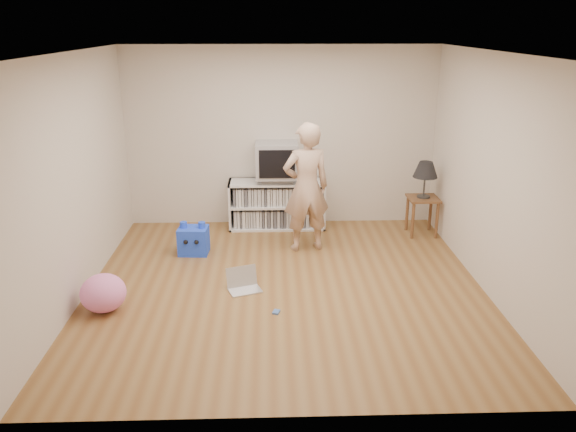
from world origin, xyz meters
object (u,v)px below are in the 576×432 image
(person, at_px, (306,188))
(plush_pink, at_px, (103,293))
(dvd_deck, at_px, (277,179))
(laptop, at_px, (243,283))
(plush_blue, at_px, (194,240))
(side_table, at_px, (423,206))
(media_unit, at_px, (277,204))
(crt_tv, at_px, (277,160))
(table_lamp, at_px, (426,170))

(person, xyz_separation_m, plush_pink, (-2.23, -1.64, -0.65))
(person, bearing_deg, dvd_deck, -80.13)
(laptop, relative_size, plush_blue, 0.98)
(side_table, height_order, laptop, side_table)
(side_table, xyz_separation_m, plush_blue, (-3.17, -0.61, -0.23))
(dvd_deck, distance_m, side_table, 2.12)
(media_unit, relative_size, side_table, 2.55)
(media_unit, bearing_deg, dvd_deck, -90.00)
(media_unit, bearing_deg, plush_pink, -126.39)
(media_unit, xyz_separation_m, dvd_deck, (0.00, -0.02, 0.39))
(plush_blue, xyz_separation_m, plush_pink, (-0.75, -1.52, 0.02))
(person, xyz_separation_m, plush_blue, (-1.48, -0.12, -0.67))
(person, bearing_deg, side_table, -176.93)
(dvd_deck, bearing_deg, side_table, -10.19)
(crt_tv, bearing_deg, plush_blue, -138.57)
(plush_pink, bearing_deg, laptop, 17.59)
(side_table, xyz_separation_m, plush_pink, (-3.92, -2.14, -0.21))
(table_lamp, xyz_separation_m, plush_pink, (-3.92, -2.14, -0.74))
(media_unit, xyz_separation_m, table_lamp, (2.06, -0.39, 0.59))
(dvd_deck, distance_m, table_lamp, 2.10)
(media_unit, height_order, crt_tv, crt_tv)
(dvd_deck, bearing_deg, plush_blue, -138.47)
(dvd_deck, distance_m, crt_tv, 0.29)
(media_unit, bearing_deg, table_lamp, -10.61)
(dvd_deck, height_order, table_lamp, table_lamp)
(table_lamp, distance_m, plush_pink, 4.52)
(person, relative_size, plush_pink, 3.60)
(media_unit, height_order, table_lamp, table_lamp)
(laptop, bearing_deg, crt_tv, 58.95)
(media_unit, distance_m, person, 1.08)
(media_unit, distance_m, plush_blue, 1.50)
(side_table, bearing_deg, laptop, -145.84)
(laptop, bearing_deg, table_lamp, 14.62)
(dvd_deck, relative_size, plush_blue, 1.03)
(side_table, bearing_deg, media_unit, 169.39)
(table_lamp, bearing_deg, plush_blue, -169.06)
(laptop, xyz_separation_m, plush_pink, (-1.44, -0.46, 0.13))
(media_unit, xyz_separation_m, crt_tv, (0.00, -0.02, 0.67))
(side_table, height_order, plush_blue, side_table)
(dvd_deck, distance_m, laptop, 2.20)
(table_lamp, xyz_separation_m, person, (-1.69, -0.50, -0.09))
(table_lamp, height_order, plush_pink, table_lamp)
(side_table, distance_m, plush_blue, 3.23)
(media_unit, xyz_separation_m, person, (0.37, -0.88, 0.50))
(media_unit, distance_m, laptop, 2.13)
(laptop, bearing_deg, side_table, 14.62)
(side_table, height_order, table_lamp, table_lamp)
(side_table, bearing_deg, plush_pink, -151.39)
(table_lamp, relative_size, plush_blue, 1.18)
(media_unit, distance_m, table_lamp, 2.18)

